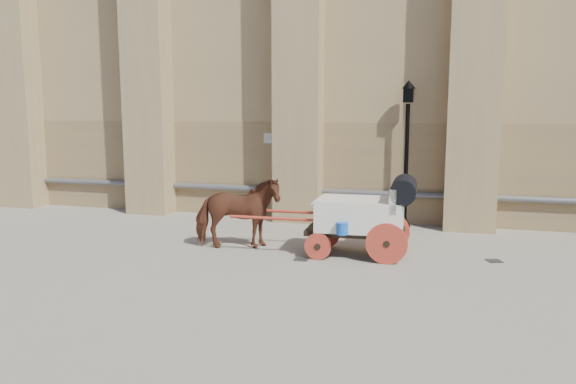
% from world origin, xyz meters
% --- Properties ---
extents(ground, '(90.00, 90.00, 0.00)m').
position_xyz_m(ground, '(0.00, 0.00, 0.00)').
color(ground, gray).
rests_on(ground, ground).
extents(horse, '(2.29, 1.54, 1.77)m').
position_xyz_m(horse, '(-1.59, -0.13, 0.89)').
color(horse, brown).
rests_on(horse, ground).
extents(carriage, '(4.34, 1.56, 1.89)m').
position_xyz_m(carriage, '(1.55, 0.02, 1.02)').
color(carriage, black).
rests_on(carriage, ground).
extents(street_lamp, '(0.39, 0.39, 4.21)m').
position_xyz_m(street_lamp, '(2.21, 3.59, 2.25)').
color(street_lamp, black).
rests_on(street_lamp, ground).
extents(drain_grate_near, '(0.33, 0.33, 0.01)m').
position_xyz_m(drain_grate_near, '(0.17, -0.73, 0.01)').
color(drain_grate_near, black).
rests_on(drain_grate_near, ground).
extents(drain_grate_far, '(0.41, 0.41, 0.01)m').
position_xyz_m(drain_grate_far, '(4.43, 0.29, 0.01)').
color(drain_grate_far, black).
rests_on(drain_grate_far, ground).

